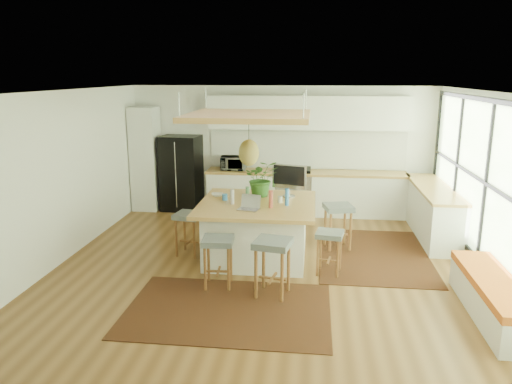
# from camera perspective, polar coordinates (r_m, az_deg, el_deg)

# --- Properties ---
(floor) EXTENTS (7.00, 7.00, 0.00)m
(floor) POSITION_cam_1_polar(r_m,az_deg,el_deg) (7.70, 1.05, -8.90)
(floor) COLOR brown
(floor) RESTS_ON ground
(ceiling) EXTENTS (7.00, 7.00, 0.00)m
(ceiling) POSITION_cam_1_polar(r_m,az_deg,el_deg) (7.12, 1.15, 11.61)
(ceiling) COLOR white
(ceiling) RESTS_ON ground
(wall_back) EXTENTS (6.50, 0.00, 6.50)m
(wall_back) POSITION_cam_1_polar(r_m,az_deg,el_deg) (10.73, 2.96, 5.02)
(wall_back) COLOR white
(wall_back) RESTS_ON ground
(wall_front) EXTENTS (6.50, 0.00, 6.50)m
(wall_front) POSITION_cam_1_polar(r_m,az_deg,el_deg) (3.99, -3.98, -10.08)
(wall_front) COLOR white
(wall_front) RESTS_ON ground
(wall_left) EXTENTS (0.00, 7.00, 7.00)m
(wall_left) POSITION_cam_1_polar(r_m,az_deg,el_deg) (8.27, -21.94, 1.46)
(wall_left) COLOR white
(wall_left) RESTS_ON ground
(wall_right) EXTENTS (0.00, 7.00, 7.00)m
(wall_right) POSITION_cam_1_polar(r_m,az_deg,el_deg) (7.70, 25.94, 0.23)
(wall_right) COLOR white
(wall_right) RESTS_ON ground
(window_wall) EXTENTS (0.10, 6.20, 2.60)m
(window_wall) POSITION_cam_1_polar(r_m,az_deg,el_deg) (7.68, 25.77, 0.60)
(window_wall) COLOR black
(window_wall) RESTS_ON wall_right
(pantry) EXTENTS (0.55, 0.60, 2.25)m
(pantry) POSITION_cam_1_polar(r_m,az_deg,el_deg) (11.04, -12.66, 3.77)
(pantry) COLOR white
(pantry) RESTS_ON floor
(back_counter_base) EXTENTS (4.20, 0.60, 0.88)m
(back_counter_base) POSITION_cam_1_polar(r_m,az_deg,el_deg) (10.57, 5.76, -0.19)
(back_counter_base) COLOR white
(back_counter_base) RESTS_ON floor
(back_counter_top) EXTENTS (4.24, 0.64, 0.05)m
(back_counter_top) POSITION_cam_1_polar(r_m,az_deg,el_deg) (10.47, 5.82, 2.25)
(back_counter_top) COLOR #B0813E
(back_counter_top) RESTS_ON back_counter_base
(backsplash) EXTENTS (4.20, 0.02, 0.80)m
(backsplash) POSITION_cam_1_polar(r_m,az_deg,el_deg) (10.68, 5.91, 4.93)
(backsplash) COLOR white
(backsplash) RESTS_ON wall_back
(upper_cabinets) EXTENTS (4.20, 0.34, 0.70)m
(upper_cabinets) POSITION_cam_1_polar(r_m,az_deg,el_deg) (10.43, 6.00, 9.15)
(upper_cabinets) COLOR white
(upper_cabinets) RESTS_ON wall_back
(range) EXTENTS (0.76, 0.62, 1.00)m
(range) POSITION_cam_1_polar(r_m,az_deg,el_deg) (10.56, 4.41, 0.16)
(range) COLOR #A5A5AA
(range) RESTS_ON floor
(right_counter_base) EXTENTS (0.60, 2.50, 0.88)m
(right_counter_base) POSITION_cam_1_polar(r_m,az_deg,el_deg) (9.68, 19.85, -2.24)
(right_counter_base) COLOR white
(right_counter_base) RESTS_ON floor
(right_counter_top) EXTENTS (0.64, 2.54, 0.05)m
(right_counter_top) POSITION_cam_1_polar(r_m,az_deg,el_deg) (9.57, 20.07, 0.42)
(right_counter_top) COLOR #B0813E
(right_counter_top) RESTS_ON right_counter_base
(window_bench) EXTENTS (0.52, 2.00, 0.50)m
(window_bench) POSITION_cam_1_polar(r_m,az_deg,el_deg) (6.85, 25.80, -11.03)
(window_bench) COLOR white
(window_bench) RESTS_ON floor
(ceiling_panel) EXTENTS (1.86, 1.86, 0.80)m
(ceiling_panel) POSITION_cam_1_polar(r_m,az_deg,el_deg) (7.60, -0.84, 6.82)
(ceiling_panel) COLOR #B0813E
(ceiling_panel) RESTS_ON ceiling
(rug_near) EXTENTS (2.60, 1.80, 0.01)m
(rug_near) POSITION_cam_1_polar(r_m,az_deg,el_deg) (6.47, -3.26, -13.49)
(rug_near) COLOR black
(rug_near) RESTS_ON floor
(rug_right) EXTENTS (1.80, 2.60, 0.01)m
(rug_right) POSITION_cam_1_polar(r_m,az_deg,el_deg) (8.48, 13.41, -7.08)
(rug_right) COLOR black
(rug_right) RESTS_ON floor
(fridge) EXTENTS (0.88, 0.72, 1.64)m
(fridge) POSITION_cam_1_polar(r_m,az_deg,el_deg) (10.87, -8.68, 2.72)
(fridge) COLOR black
(fridge) RESTS_ON floor
(island) EXTENTS (1.85, 1.85, 0.93)m
(island) POSITION_cam_1_polar(r_m,az_deg,el_deg) (8.01, 0.15, -4.46)
(island) COLOR #B0813E
(island) RESTS_ON floor
(stool_near_left) EXTENTS (0.45, 0.45, 0.72)m
(stool_near_left) POSITION_cam_1_polar(r_m,az_deg,el_deg) (7.00, -4.41, -8.19)
(stool_near_left) COLOR #52595A
(stool_near_left) RESTS_ON floor
(stool_near_right) EXTENTS (0.55, 0.55, 0.79)m
(stool_near_right) POSITION_cam_1_polar(r_m,az_deg,el_deg) (6.71, 1.93, -9.13)
(stool_near_right) COLOR #52595A
(stool_near_right) RESTS_ON floor
(stool_right_front) EXTENTS (0.45, 0.45, 0.66)m
(stool_right_front) POSITION_cam_1_polar(r_m,az_deg,el_deg) (7.50, 8.49, -6.79)
(stool_right_front) COLOR #52595A
(stool_right_front) RESTS_ON floor
(stool_right_back) EXTENTS (0.55, 0.55, 0.77)m
(stool_right_back) POSITION_cam_1_polar(r_m,az_deg,el_deg) (8.57, 9.46, -4.19)
(stool_right_back) COLOR #52595A
(stool_right_back) RESTS_ON floor
(stool_left_side) EXTENTS (0.49, 0.49, 0.72)m
(stool_left_side) POSITION_cam_1_polar(r_m,az_deg,el_deg) (8.25, -7.76, -4.85)
(stool_left_side) COLOR #52595A
(stool_left_side) RESTS_ON floor
(laptop) EXTENTS (0.39, 0.40, 0.24)m
(laptop) POSITION_cam_1_polar(r_m,az_deg,el_deg) (7.44, -0.90, -1.19)
(laptop) COLOR #A5A5AA
(laptop) RESTS_ON island
(monitor) EXTENTS (0.64, 0.38, 0.56)m
(monitor) POSITION_cam_1_polar(r_m,az_deg,el_deg) (8.22, 3.87, 1.23)
(monitor) COLOR #A5A5AA
(monitor) RESTS_ON island
(microwave) EXTENTS (0.54, 0.31, 0.36)m
(microwave) POSITION_cam_1_polar(r_m,az_deg,el_deg) (10.57, -2.64, 3.54)
(microwave) COLOR #A5A5AA
(microwave) RESTS_ON back_counter_top
(island_plant) EXTENTS (0.70, 0.74, 0.48)m
(island_plant) POSITION_cam_1_polar(r_m,az_deg,el_deg) (8.25, 0.62, 1.17)
(island_plant) COLOR #1E4C19
(island_plant) RESTS_ON island
(island_bowl) EXTENTS (0.25, 0.25, 0.05)m
(island_bowl) POSITION_cam_1_polar(r_m,az_deg,el_deg) (8.30, -4.51, -0.33)
(island_bowl) COLOR silver
(island_bowl) RESTS_ON island
(island_bottle_0) EXTENTS (0.07, 0.07, 0.19)m
(island_bottle_0) POSITION_cam_1_polar(r_m,az_deg,el_deg) (8.03, -3.67, -0.29)
(island_bottle_0) COLOR #3379CF
(island_bottle_0) RESTS_ON island
(island_bottle_1) EXTENTS (0.07, 0.07, 0.19)m
(island_bottle_1) POSITION_cam_1_polar(r_m,az_deg,el_deg) (7.76, -2.91, -0.76)
(island_bottle_1) COLOR #BCB9C0
(island_bottle_1) RESTS_ON island
(island_bottle_2) EXTENTS (0.07, 0.07, 0.19)m
(island_bottle_2) POSITION_cam_1_polar(r_m,az_deg,el_deg) (7.54, 1.77, -1.18)
(island_bottle_2) COLOR #A94638
(island_bottle_2) RESTS_ON island
(island_bottle_3) EXTENTS (0.07, 0.07, 0.19)m
(island_bottle_3) POSITION_cam_1_polar(r_m,az_deg,el_deg) (7.87, 2.72, -0.56)
(island_bottle_3) COLOR silver
(island_bottle_3) RESTS_ON island
(island_bottle_4) EXTENTS (0.07, 0.07, 0.19)m
(island_bottle_4) POSITION_cam_1_polar(r_m,az_deg,el_deg) (8.12, -1.05, -0.10)
(island_bottle_4) COLOR #426E48
(island_bottle_4) RESTS_ON island
(island_bottle_5) EXTENTS (0.07, 0.07, 0.19)m
(island_bottle_5) POSITION_cam_1_polar(r_m,az_deg,el_deg) (7.71, 3.75, -0.86)
(island_bottle_5) COLOR #3379CF
(island_bottle_5) RESTS_ON island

